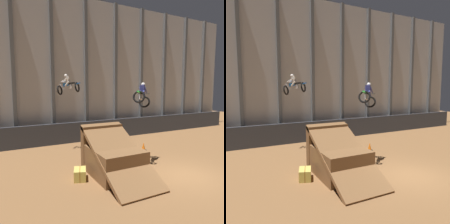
% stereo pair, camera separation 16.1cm
% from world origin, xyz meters
% --- Properties ---
extents(ground_plane, '(60.00, 60.00, 0.00)m').
position_xyz_m(ground_plane, '(0.00, 0.00, 0.00)').
color(ground_plane, brown).
extents(arena_back_wall, '(32.00, 0.40, 12.61)m').
position_xyz_m(arena_back_wall, '(0.00, 10.89, 6.30)').
color(arena_back_wall, silver).
rests_on(arena_back_wall, ground_plane).
extents(lower_barrier, '(31.36, 0.20, 1.76)m').
position_xyz_m(lower_barrier, '(0.00, 9.64, 0.88)').
color(lower_barrier, '#383D47').
rests_on(lower_barrier, ground_plane).
extents(dirt_ramp, '(2.54, 4.87, 2.67)m').
position_xyz_m(dirt_ramp, '(-3.32, 2.21, 0.91)').
color(dirt_ramp, brown).
rests_on(dirt_ramp, ground_plane).
extents(rider_bike_left_air, '(1.69, 1.61, 1.56)m').
position_xyz_m(rider_bike_left_air, '(-4.18, 7.50, 4.87)').
color(rider_bike_left_air, black).
extents(rider_bike_right_air, '(1.73, 1.63, 1.62)m').
position_xyz_m(rider_bike_right_air, '(-0.99, 2.73, 4.22)').
color(rider_bike_right_air, black).
extents(traffic_cone_near_ramp, '(0.36, 0.36, 0.58)m').
position_xyz_m(traffic_cone_near_ramp, '(0.83, 4.99, 0.28)').
color(traffic_cone_near_ramp, black).
rests_on(traffic_cone_near_ramp, ground_plane).
extents(hay_bale_trackside, '(0.87, 1.05, 0.57)m').
position_xyz_m(hay_bale_trackside, '(-5.21, 2.16, 0.28)').
color(hay_bale_trackside, '#CCB751').
rests_on(hay_bale_trackside, ground_plane).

